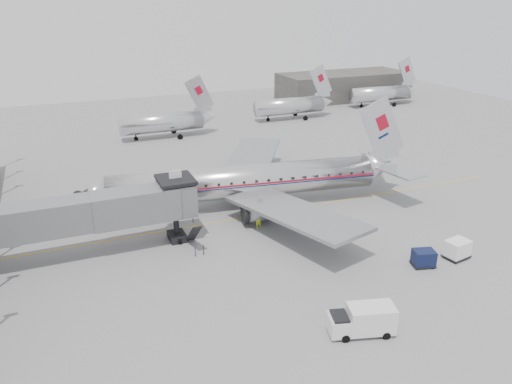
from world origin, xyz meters
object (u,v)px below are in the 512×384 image
airliner (251,181)px  baggage_cart_navy (424,258)px  baggage_cart_white (457,249)px  ramp_worker (259,219)px  service_van (363,320)px

airliner → baggage_cart_navy: size_ratio=16.46×
airliner → baggage_cart_white: airliner is taller
baggage_cart_navy → ramp_worker: bearing=144.6°
baggage_cart_navy → baggage_cart_white: (3.84, 0.00, 0.12)m
service_van → baggage_cart_navy: 12.11m
baggage_cart_navy → airliner: bearing=131.2°
service_van → baggage_cart_white: bearing=38.7°
airliner → ramp_worker: size_ratio=20.29×
baggage_cart_white → baggage_cart_navy: bearing=170.9°
baggage_cart_white → ramp_worker: bearing=128.6°
baggage_cart_navy → baggage_cart_white: 3.84m
baggage_cart_white → ramp_worker: ramp_worker is taller
airliner → baggage_cart_white: bearing=-47.2°
airliner → baggage_cart_white: (12.81, -18.89, -2.08)m
ramp_worker → airliner: bearing=75.3°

